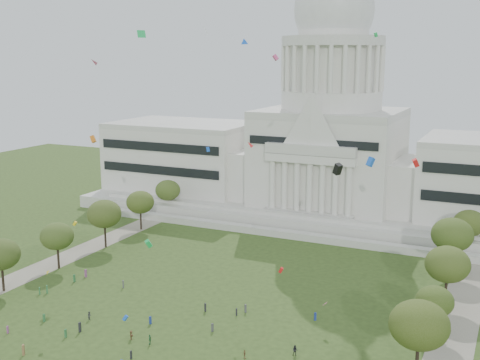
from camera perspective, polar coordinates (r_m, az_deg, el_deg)
capitol at (r=198.10m, az=8.48°, el=3.13°), size 160.00×64.50×91.30m
path_left at (r=155.87m, az=-18.84°, el=-8.16°), size 8.00×160.00×0.04m
path_right at (r=116.33m, az=19.27°, el=-15.11°), size 8.00×160.00×0.04m
row_tree_l_2 at (r=142.86m, az=-21.73°, el=-6.58°), size 8.42×8.42×11.97m
row_tree_r_2 at (r=101.28m, az=16.63°, el=-13.04°), size 9.55×9.55×13.58m
row_tree_l_3 at (r=153.49m, az=-16.97°, el=-5.13°), size 8.12×8.12×11.55m
row_tree_r_3 at (r=117.85m, az=17.97°, el=-10.90°), size 7.01×7.01×9.98m
row_tree_l_4 at (r=166.74m, az=-12.75°, el=-3.16°), size 9.29×9.29×13.21m
row_tree_r_4 at (r=131.58m, az=19.09°, el=-7.57°), size 9.19×9.19×13.06m
row_tree_l_5 at (r=182.12m, az=-9.44°, el=-2.09°), size 8.33×8.33×11.85m
row_tree_r_5 at (r=150.69m, az=19.48°, el=-4.92°), size 9.82×9.82×13.96m
row_tree_l_6 at (r=197.77m, az=-6.86°, el=-0.97°), size 8.19×8.19×11.64m
row_tree_r_6 at (r=168.14m, az=20.93°, el=-3.84°), size 8.42×8.42×11.97m
person_2 at (r=109.08m, az=5.24°, el=-15.80°), size 1.01×0.73×1.90m
person_4 at (r=113.60m, az=-8.54°, el=-14.72°), size 1.02×1.24×1.86m
person_5 at (r=115.84m, az=-10.27°, el=-14.26°), size 1.65×1.59×1.77m
person_8 at (r=125.39m, az=-14.09°, el=-12.36°), size 0.97×0.77×1.74m
person_10 at (r=107.85m, az=0.44°, el=-16.19°), size 0.70×1.00×1.54m
distant_crowd at (r=123.06m, az=-11.98°, el=-12.74°), size 67.25×39.28×1.95m
kite_swarm at (r=105.60m, az=-6.38°, el=1.63°), size 85.16×96.93×65.55m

